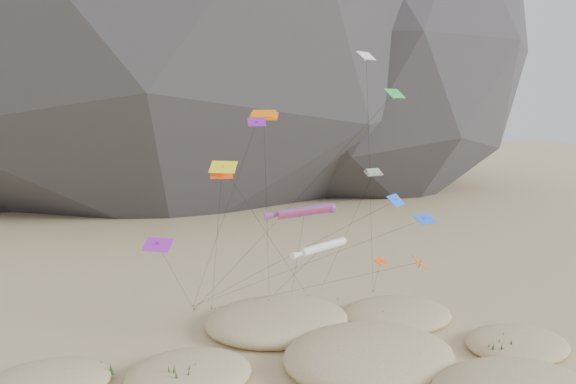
# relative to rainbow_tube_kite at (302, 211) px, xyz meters

# --- Properties ---
(dunes) EXTENTS (52.50, 36.08, 3.91)m
(dunes) POSITION_rel_rainbow_tube_kite_xyz_m (-1.07, -9.33, -12.16)
(dunes) COLOR #CCB789
(dunes) RESTS_ON ground
(dune_grass) EXTENTS (40.57, 29.02, 1.51)m
(dune_grass) POSITION_rel_rainbow_tube_kite_xyz_m (-1.35, -10.54, -12.02)
(dune_grass) COLOR black
(dune_grass) RESTS_ON ground
(kite_stakes) EXTENTS (22.36, 3.67, 0.30)m
(kite_stakes) POSITION_rel_rainbow_tube_kite_xyz_m (0.49, 10.04, -12.72)
(kite_stakes) COLOR #3F2D1E
(kite_stakes) RESTS_ON ground
(rainbow_tube_kite) EXTENTS (7.26, 12.85, 13.68)m
(rainbow_tube_kite) POSITION_rel_rainbow_tube_kite_xyz_m (0.00, 0.00, 0.00)
(rainbow_tube_kite) COLOR red
(rainbow_tube_kite) RESTS_ON ground
(white_tube_kite) EXTENTS (6.32, 12.52, 10.79)m
(white_tube_kite) POSITION_rel_rainbow_tube_kite_xyz_m (0.33, -3.94, -2.72)
(white_tube_kite) COLOR silver
(white_tube_kite) RESTS_ON ground
(orange_parafoil) EXTENTS (4.94, 10.61, 22.77)m
(orange_parafoil) POSITION_rel_rainbow_tube_kite_xyz_m (-3.43, 1.51, 9.18)
(orange_parafoil) COLOR orange
(orange_parafoil) RESTS_ON ground
(multi_parafoil) EXTENTS (2.26, 11.58, 16.59)m
(multi_parafoil) POSITION_rel_rainbow_tube_kite_xyz_m (8.72, 1.87, 3.11)
(multi_parafoil) COLOR #E15117
(multi_parafoil) RESTS_ON ground
(delta_kites) EXTENTS (28.89, 21.81, 28.26)m
(delta_kites) POSITION_rel_rainbow_tube_kite_xyz_m (0.95, -3.17, 2.77)
(delta_kites) COLOR #C74712
(delta_kites) RESTS_ON ground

